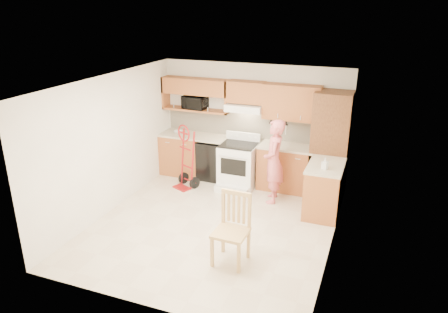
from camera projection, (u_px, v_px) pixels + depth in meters
The scene contains 28 objects.
floor at pixel (214, 225), 7.38m from camera, with size 4.00×4.50×0.02m, color beige.
ceiling at pixel (212, 81), 6.51m from camera, with size 4.00×4.50×0.02m, color white.
wall_back at pixel (254, 123), 8.93m from camera, with size 4.00×0.02×2.50m, color white.
wall_front at pixel (141, 220), 4.97m from camera, with size 4.00×0.02×2.50m, color white.
wall_left at pixel (110, 144), 7.62m from camera, with size 0.02×4.50×2.50m, color white.
wall_right at pixel (338, 175), 6.27m from camera, with size 0.02×4.50×2.50m, color white.
backsplash at pixel (253, 126), 8.92m from camera, with size 3.92×0.03×0.55m, color beige.
lower_cab_left at pixel (183, 154), 9.45m from camera, with size 0.90×0.60×0.90m, color #A25423.
dishwasher at pixel (213, 159), 9.21m from camera, with size 0.60×0.60×0.85m, color black.
lower_cab_right at pixel (287, 168), 8.66m from camera, with size 1.14×0.60×0.90m, color #A25423.
countertop_left at pixel (194, 136), 9.19m from camera, with size 1.50×0.63×0.04m, color #C2B595.
countertop_right at pixel (288, 147), 8.49m from camera, with size 1.14×0.63×0.04m, color #C2B595.
cab_return_right at pixel (324, 190), 7.66m from camera, with size 0.60×1.00×0.90m, color #A25423.
countertop_return at pixel (326, 166), 7.50m from camera, with size 0.63×1.00×0.04m, color #C2B595.
pantry_tall at pixel (330, 145), 8.17m from camera, with size 0.70×0.60×2.10m, color brown.
upper_cab_left at pixel (196, 86), 8.94m from camera, with size 1.50×0.33×0.34m, color #A25423.
upper_shelf_mw at pixel (196, 110), 9.12m from camera, with size 1.50×0.33×0.04m, color #A25423.
upper_cab_center at pixel (246, 92), 8.58m from camera, with size 0.76×0.33×0.44m, color #A25423.
upper_cab_right at pixel (292, 102), 8.31m from camera, with size 1.14×0.33×0.70m, color #A25423.
range_hood at pixel (245, 108), 8.63m from camera, with size 0.76×0.46×0.14m, color white.
knife_strip at pixel (278, 127), 8.70m from camera, with size 0.40×0.05×0.29m, color black, non-canonical shape.
microwave at pixel (195, 102), 9.07m from camera, with size 0.51×0.34×0.28m, color black.
range at pixel (237, 162), 8.70m from camera, with size 0.74×0.98×1.09m, color white, non-canonical shape.
person at pixel (274, 162), 7.99m from camera, with size 0.60×0.39×1.63m, color #D5636A.
hand_truck at pixel (185, 160), 8.66m from camera, with size 0.48×0.44×1.23m, color maroon, non-canonical shape.
dining_chair at pixel (231, 230), 6.14m from camera, with size 0.48×0.53×1.07m, color tan, non-canonical shape.
soap_bottle at pixel (325, 164), 7.28m from camera, with size 0.09×0.09×0.21m, color white.
bowl at pixel (178, 132), 9.30m from camera, with size 0.19×0.19×0.05m, color white.
Camera 1 is at (2.49, -6.02, 3.68)m, focal length 33.81 mm.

